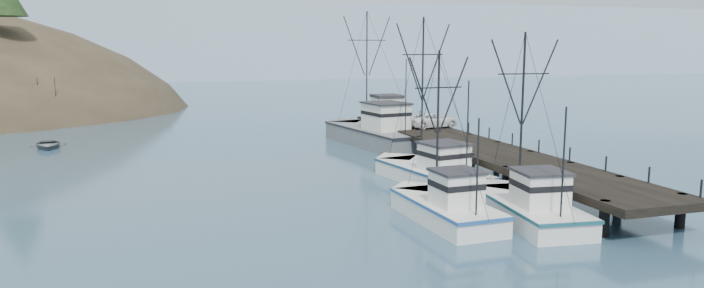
% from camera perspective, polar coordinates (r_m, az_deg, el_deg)
% --- Properties ---
extents(ground, '(400.00, 400.00, 0.00)m').
position_cam_1_polar(ground, '(34.82, 2.64, -8.19)').
color(ground, '#2F5069').
rests_on(ground, ground).
extents(pier, '(6.00, 44.00, 2.00)m').
position_cam_1_polar(pier, '(54.34, 10.72, -0.25)').
color(pier, black).
rests_on(pier, ground).
extents(distant_ridge, '(360.00, 40.00, 26.00)m').
position_cam_1_polar(distant_ridge, '(202.61, -11.49, 5.93)').
color(distant_ridge, '#9EB2C6').
rests_on(distant_ridge, ground).
extents(distant_ridge_far, '(180.00, 25.00, 18.00)m').
position_cam_1_polar(distant_ridge_far, '(218.31, -25.15, 5.47)').
color(distant_ridge_far, silver).
rests_on(distant_ridge_far, ground).
extents(trawler_near, '(4.73, 11.31, 11.39)m').
position_cam_1_polar(trawler_near, '(38.81, 15.54, -5.45)').
color(trawler_near, white).
rests_on(trawler_near, ground).
extents(trawler_mid, '(3.87, 10.29, 10.33)m').
position_cam_1_polar(trawler_mid, '(37.66, 8.32, -5.66)').
color(trawler_mid, white).
rests_on(trawler_mid, ground).
extents(trawler_far, '(5.84, 12.68, 12.69)m').
position_cam_1_polar(trawler_far, '(47.64, 7.08, -2.52)').
color(trawler_far, white).
rests_on(trawler_far, ground).
extents(work_vessel, '(7.47, 17.17, 14.07)m').
position_cam_1_polar(work_vessel, '(65.16, 2.04, 1.01)').
color(work_vessel, slate).
rests_on(work_vessel, ground).
extents(pier_shed, '(3.00, 3.20, 2.80)m').
position_cam_1_polar(pier_shed, '(70.05, 3.18, 3.37)').
color(pier_shed, silver).
rests_on(pier_shed, pier).
extents(pickup_truck, '(5.74, 3.31, 1.50)m').
position_cam_1_polar(pickup_truck, '(63.86, 7.36, 2.16)').
color(pickup_truck, white).
rests_on(pickup_truck, pier).
extents(motorboat, '(4.09, 5.29, 1.01)m').
position_cam_1_polar(motorboat, '(70.25, -25.91, -0.32)').
color(motorboat, '#555A5E').
rests_on(motorboat, ground).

